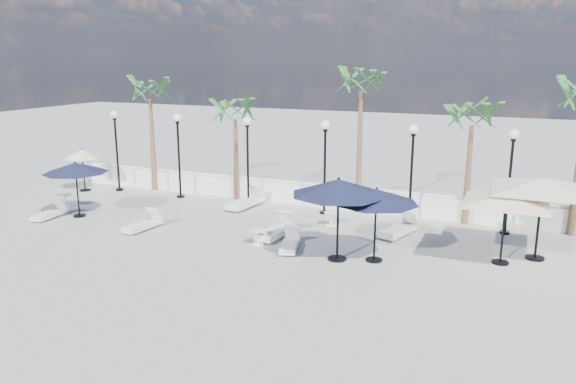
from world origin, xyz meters
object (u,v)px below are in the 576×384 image
at_px(parasol_navy_right, 376,196).
at_px(lounger_4, 399,229).
at_px(lounger_2, 143,224).
at_px(parasol_navy_mid, 339,188).
at_px(parasol_cream_sq_a, 543,178).
at_px(parasol_cream_sq_b, 507,192).
at_px(lounger_1, 245,202).
at_px(parasol_navy_left, 75,168).
at_px(lounger_5, 276,231).
at_px(lounger_0, 50,213).
at_px(parasol_cream_small, 82,154).
at_px(lounger_3, 290,244).

bearing_deg(parasol_navy_right, lounger_4, 86.88).
distance_m(lounger_2, parasol_navy_mid, 7.97).
height_order(parasol_navy_right, parasol_cream_sq_a, parasol_cream_sq_a).
relative_size(parasol_navy_right, parasol_cream_sq_b, 0.54).
distance_m(lounger_1, parasol_navy_left, 6.99).
bearing_deg(parasol_cream_sq_b, parasol_cream_sq_a, 40.22).
bearing_deg(parasol_cream_sq_b, parasol_navy_mid, -160.59).
bearing_deg(lounger_2, lounger_5, 19.57).
height_order(lounger_0, lounger_1, lounger_1).
bearing_deg(parasol_cream_small, parasol_navy_left, -50.19).
bearing_deg(lounger_0, lounger_2, -1.36).
xyz_separation_m(lounger_2, parasol_cream_sq_b, (12.48, 1.52, 2.08)).
height_order(parasol_navy_left, parasol_navy_mid, parasol_navy_mid).
bearing_deg(parasol_navy_mid, parasol_cream_small, 163.17).
bearing_deg(lounger_3, parasol_navy_left, 161.82).
xyz_separation_m(lounger_4, parasol_cream_small, (-15.47, 1.05, 1.53)).
height_order(lounger_1, lounger_4, lounger_1).
relative_size(parasol_navy_mid, parasol_cream_small, 1.45).
relative_size(lounger_5, parasol_navy_mid, 0.68).
distance_m(lounger_0, lounger_2, 4.41).
relative_size(lounger_2, parasol_navy_mid, 0.59).
distance_m(lounger_3, lounger_4, 4.24).
bearing_deg(lounger_1, parasol_cream_sq_b, -7.87).
bearing_deg(parasol_cream_sq_b, parasol_navy_right, -160.17).
bearing_deg(lounger_3, lounger_1, 116.50).
bearing_deg(lounger_0, lounger_3, -2.10).
distance_m(lounger_4, parasol_cream_sq_b, 4.38).
xyz_separation_m(lounger_0, parasol_navy_right, (13.19, 0.36, 1.90)).
height_order(lounger_1, parasol_cream_small, parasol_cream_small).
bearing_deg(parasol_cream_sq_a, lounger_1, 170.15).
height_order(parasol_navy_left, parasol_cream_sq_a, parasol_cream_sq_a).
bearing_deg(parasol_cream_sq_a, parasol_navy_mid, -156.39).
height_order(lounger_5, parasol_navy_mid, parasol_navy_mid).
distance_m(lounger_0, parasol_cream_small, 5.04).
height_order(lounger_0, parasol_navy_left, parasol_navy_left).
relative_size(parasol_navy_mid, parasol_cream_sq_a, 0.52).
bearing_deg(lounger_1, parasol_navy_left, -138.16).
bearing_deg(parasol_cream_sq_a, lounger_3, -163.39).
relative_size(lounger_0, lounger_4, 0.81).
relative_size(lounger_3, lounger_4, 0.84).
height_order(lounger_2, parasol_cream_sq_b, parasol_cream_sq_b).
height_order(lounger_5, parasol_cream_small, parasol_cream_small).
distance_m(lounger_2, lounger_4, 9.45).
xyz_separation_m(lounger_1, parasol_navy_left, (-5.58, -3.84, 1.73)).
xyz_separation_m(parasol_navy_mid, parasol_navy_right, (1.11, 0.36, -0.26)).
relative_size(lounger_0, lounger_5, 0.81).
height_order(parasol_navy_right, parasol_cream_small, parasol_navy_right).
bearing_deg(parasol_cream_sq_a, parasol_navy_right, -155.13).
bearing_deg(parasol_cream_sq_a, parasol_cream_sq_b, -139.78).
bearing_deg(parasol_cream_small, lounger_2, -32.25).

